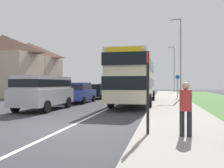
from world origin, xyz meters
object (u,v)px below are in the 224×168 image
object	(u,v)px
parked_van_silver	(44,90)
cycle_route_sign	(178,85)
double_decker_bus	(135,77)
parked_car_red	(107,89)
street_lamp_mid	(180,54)
pedestrian_at_stop	(186,106)
street_lamp_far	(174,67)
bus_stop_sign	(148,86)
parked_car_black	(97,91)
parked_car_blue	(79,92)

from	to	relation	value
parked_van_silver	cycle_route_sign	world-z (taller)	cycle_route_sign
double_decker_bus	parked_car_red	size ratio (longest dim) A/B	2.61
double_decker_bus	street_lamp_mid	distance (m)	8.00
pedestrian_at_stop	street_lamp_far	bearing A→B (deg)	87.89
bus_stop_sign	street_lamp_mid	distance (m)	18.11
double_decker_bus	bus_stop_sign	xyz separation A→B (m)	(1.63, -11.12, -0.60)
parked_car_black	street_lamp_far	world-z (taller)	street_lamp_far
parked_van_silver	street_lamp_mid	distance (m)	14.85
parked_car_red	cycle_route_sign	world-z (taller)	cycle_route_sign
parked_van_silver	bus_stop_sign	world-z (taller)	bus_stop_sign
street_lamp_mid	pedestrian_at_stop	bearing A→B (deg)	-93.49
parked_van_silver	parked_car_blue	world-z (taller)	parked_van_silver
double_decker_bus	parked_car_red	xyz separation A→B (m)	(-5.04, 11.94, -1.25)
parked_van_silver	street_lamp_far	bearing A→B (deg)	73.08
street_lamp_far	parked_car_blue	bearing A→B (deg)	-109.97
parked_car_red	street_lamp_mid	size ratio (longest dim) A/B	0.51
parked_car_blue	street_lamp_far	world-z (taller)	street_lamp_far
parked_car_red	parked_van_silver	bearing A→B (deg)	-90.09
parked_van_silver	street_lamp_mid	bearing A→B (deg)	52.19
parked_car_blue	cycle_route_sign	bearing A→B (deg)	38.19
parked_car_blue	street_lamp_mid	bearing A→B (deg)	34.19
parked_car_blue	pedestrian_at_stop	xyz separation A→B (m)	(7.52, -12.01, 0.04)
parked_car_red	street_lamp_far	bearing A→B (deg)	55.44
parked_van_silver	parked_car_red	size ratio (longest dim) A/B	1.17
street_lamp_mid	street_lamp_far	size ratio (longest dim) A/B	1.00
pedestrian_at_stop	cycle_route_sign	xyz separation A→B (m)	(0.93, 18.65, 0.45)
parked_car_black	parked_car_red	size ratio (longest dim) A/B	1.00
parked_car_black	bus_stop_sign	bearing A→B (deg)	-69.82
parked_car_black	pedestrian_at_stop	distance (m)	19.23
cycle_route_sign	street_lamp_mid	bearing A→B (deg)	-78.53
double_decker_bus	parked_car_blue	bearing A→B (deg)	171.30
cycle_route_sign	parked_car_red	bearing A→B (deg)	152.29
bus_stop_sign	street_lamp_far	bearing A→B (deg)	86.19
parked_car_blue	street_lamp_mid	world-z (taller)	street_lamp_mid
double_decker_bus	parked_car_blue	world-z (taller)	double_decker_bus
double_decker_bus	pedestrian_at_stop	size ratio (longest dim) A/B	6.55
pedestrian_at_stop	parked_car_red	bearing A→B (deg)	108.46
bus_stop_sign	cycle_route_sign	size ratio (longest dim) A/B	1.03
double_decker_bus	bus_stop_sign	distance (m)	11.26
bus_stop_sign	cycle_route_sign	distance (m)	18.61
parked_car_blue	bus_stop_sign	world-z (taller)	bus_stop_sign
bus_stop_sign	cycle_route_sign	xyz separation A→B (m)	(2.00, 18.51, -0.11)
parked_van_silver	pedestrian_at_stop	bearing A→B (deg)	-39.60
street_lamp_mid	parked_car_black	bearing A→B (deg)	-178.97
parked_car_blue	pedestrian_at_stop	bearing A→B (deg)	-57.92
double_decker_bus	parked_van_silver	bearing A→B (deg)	-136.34
street_lamp_mid	parked_car_blue	bearing A→B (deg)	-145.81
parked_car_blue	street_lamp_far	xyz separation A→B (m)	(8.87, 24.40, 3.69)
bus_stop_sign	street_lamp_far	xyz separation A→B (m)	(2.42, 36.26, 3.08)
cycle_route_sign	street_lamp_mid	distance (m)	3.31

